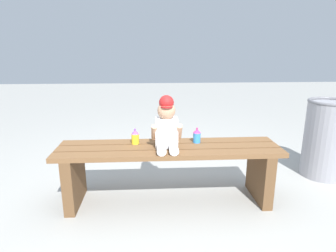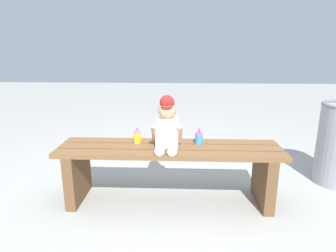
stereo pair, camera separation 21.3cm
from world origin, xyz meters
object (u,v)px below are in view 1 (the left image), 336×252
at_px(sippy_cup_right, 197,136).
at_px(trash_bin, 327,138).
at_px(child_figure, 167,126).
at_px(sippy_cup_left, 135,137).
at_px(park_bench, 169,164).

distance_m(sippy_cup_right, trash_bin, 1.35).
relative_size(child_figure, sippy_cup_left, 3.26).
xyz_separation_m(child_figure, sippy_cup_left, (-0.24, 0.11, -0.12)).
distance_m(park_bench, trash_bin, 1.59).
xyz_separation_m(child_figure, sippy_cup_right, (0.25, 0.11, -0.12)).
height_order(child_figure, sippy_cup_right, child_figure).
bearing_deg(park_bench, trash_bin, 14.60).
bearing_deg(park_bench, sippy_cup_left, 161.91).
height_order(sippy_cup_left, trash_bin, trash_bin).
xyz_separation_m(park_bench, sippy_cup_right, (0.23, 0.09, 0.20)).
distance_m(child_figure, trash_bin, 1.63).
xyz_separation_m(park_bench, child_figure, (-0.02, -0.02, 0.32)).
xyz_separation_m(sippy_cup_left, trash_bin, (1.80, 0.31, -0.15)).
distance_m(sippy_cup_left, trash_bin, 1.83).
bearing_deg(sippy_cup_right, park_bench, -159.68).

